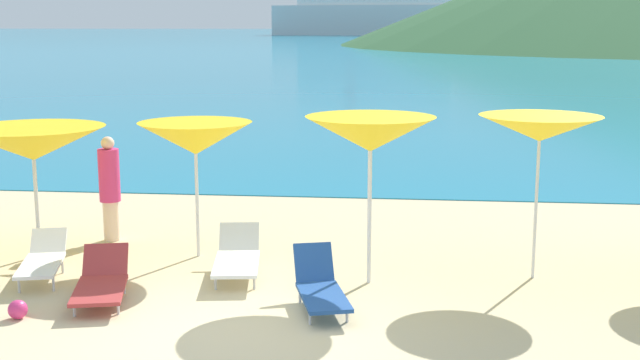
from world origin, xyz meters
name	(u,v)px	position (x,y,z in m)	size (l,w,h in m)	color
ground_plane	(322,185)	(0.00, 10.00, -0.15)	(50.00, 100.00, 0.30)	beige
ocean_water	(402,35)	(0.00, 227.81, 0.01)	(650.00, 440.00, 0.02)	teal
umbrella_3	(33,144)	(-3.75, 2.95, 1.79)	(2.26, 2.26, 2.05)	silver
umbrella_4	(195,139)	(-1.25, 3.20, 1.87)	(1.94, 1.94, 2.13)	silver
umbrella_5	(370,134)	(1.48, 2.12, 2.12)	(1.81, 1.81, 2.37)	silver
umbrella_6	(540,129)	(3.83, 2.60, 2.17)	(1.81, 1.81, 2.35)	silver
lounge_chair_3	(320,286)	(0.91, 1.01, 0.28)	(0.92, 1.58, 0.70)	#1E478C
lounge_chair_6	(237,257)	(-0.43, 2.23, 0.29)	(0.84, 1.70, 0.62)	white
lounge_chair_9	(43,259)	(-3.17, 1.78, 0.30)	(0.90, 1.64, 0.58)	white
lounge_chair_11	(101,281)	(-2.00, 1.00, 0.26)	(0.98, 1.68, 0.58)	#A53333
beachgoer_2	(110,186)	(-2.95, 3.99, 0.94)	(0.35, 0.35, 1.77)	beige
beach_ball	(18,309)	(-2.79, 0.20, 0.12)	(0.24, 0.24, 0.24)	#D83372
cruise_ship	(376,6)	(-7.34, 226.97, 8.06)	(58.77, 17.67, 21.18)	silver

